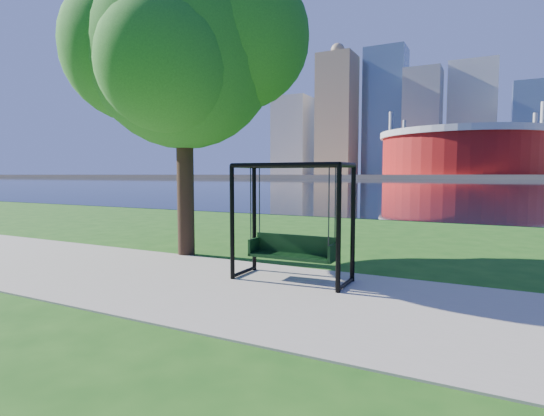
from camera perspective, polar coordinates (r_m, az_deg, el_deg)
The scene contains 8 objects.
ground at distance 7.64m, azimuth 1.27°, elevation -10.56°, with size 900.00×900.00×0.00m, color #1E5114.
path at distance 7.20m, azimuth -0.50°, elevation -11.37°, with size 120.00×4.00×0.03m, color #9E937F.
river at distance 108.70m, azimuth 25.55°, elevation 3.03°, with size 900.00×180.00×0.02m, color black.
far_bank at distance 312.65m, azimuth 26.69°, elevation 3.85°, with size 900.00×228.00×2.00m, color #937F60.
stadium at distance 242.30m, azimuth 24.24°, elevation 7.01°, with size 83.00×83.00×32.00m.
skyline at distance 327.87m, azimuth 26.18°, elevation 9.99°, with size 392.00×66.00×96.50m.
swing at distance 7.84m, azimuth 2.76°, elevation -2.26°, with size 2.15×0.94×2.20m.
park_tree at distance 11.06m, azimuth -11.88°, elevation 20.11°, with size 5.77×5.21×7.16m.
Camera 1 is at (3.22, -6.63, 1.98)m, focal length 28.00 mm.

